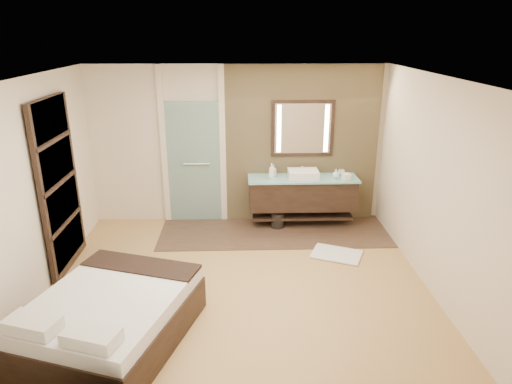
{
  "coord_description": "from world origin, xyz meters",
  "views": [
    {
      "loc": [
        0.06,
        -5.37,
        3.22
      ],
      "look_at": [
        0.26,
        0.6,
        1.08
      ],
      "focal_mm": 32.0,
      "sensor_mm": 36.0,
      "label": 1
    }
  ],
  "objects_px": {
    "bed": "(111,318)",
    "waste_bin": "(278,220)",
    "mirror_unit": "(303,129)",
    "vanity": "(302,193)"
  },
  "relations": [
    {
      "from": "bed",
      "to": "waste_bin",
      "type": "relative_size",
      "value": 7.85
    },
    {
      "from": "mirror_unit",
      "to": "bed",
      "type": "relative_size",
      "value": 0.49
    },
    {
      "from": "vanity",
      "to": "waste_bin",
      "type": "relative_size",
      "value": 6.68
    },
    {
      "from": "mirror_unit",
      "to": "bed",
      "type": "xyz_separation_m",
      "value": [
        -2.47,
        -3.31,
        -1.36
      ]
    },
    {
      "from": "waste_bin",
      "to": "mirror_unit",
      "type": "bearing_deg",
      "value": 40.36
    },
    {
      "from": "mirror_unit",
      "to": "bed",
      "type": "height_order",
      "value": "mirror_unit"
    },
    {
      "from": "vanity",
      "to": "waste_bin",
      "type": "bearing_deg",
      "value": -163.77
    },
    {
      "from": "bed",
      "to": "mirror_unit",
      "type": "bearing_deg",
      "value": 71.64
    },
    {
      "from": "mirror_unit",
      "to": "bed",
      "type": "bearing_deg",
      "value": -126.67
    },
    {
      "from": "bed",
      "to": "waste_bin",
      "type": "distance_m",
      "value": 3.59
    }
  ]
}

